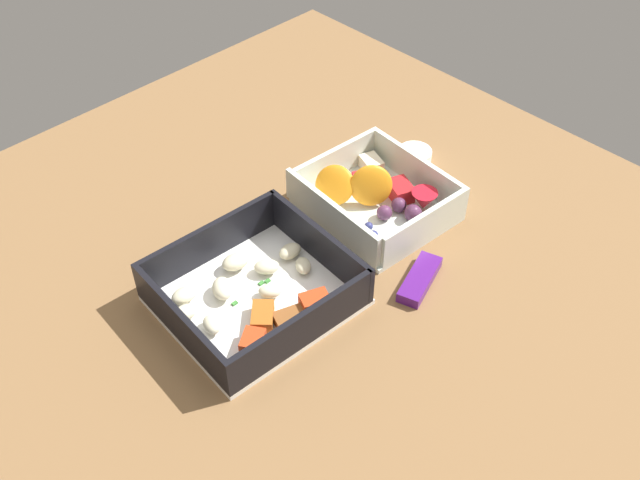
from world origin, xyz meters
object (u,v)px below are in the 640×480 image
object	(u,v)px
candy_bar	(420,279)
paper_cup_liner	(415,156)
fruit_bowl	(377,198)
pasta_container	(255,292)

from	to	relation	value
candy_bar	paper_cup_liner	world-z (taller)	paper_cup_liner
fruit_bowl	candy_bar	xyz separation A→B (cm)	(5.40, 10.93, -1.16)
fruit_bowl	paper_cup_liner	xyz separation A→B (cm)	(-10.14, -2.92, -0.98)
fruit_bowl	candy_bar	world-z (taller)	fruit_bowl
candy_bar	pasta_container	bearing A→B (deg)	-35.61
pasta_container	candy_bar	size ratio (longest dim) A/B	2.71
candy_bar	paper_cup_liner	distance (cm)	20.82
pasta_container	fruit_bowl	world-z (taller)	fruit_bowl
pasta_container	candy_bar	distance (cm)	17.06
paper_cup_liner	candy_bar	bearing A→B (deg)	41.70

